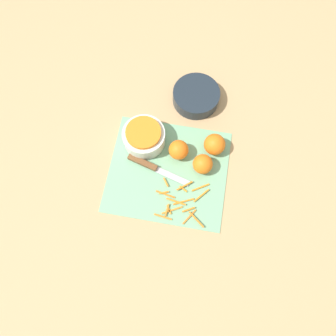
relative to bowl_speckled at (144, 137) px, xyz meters
The scene contains 9 objects.
ground_plane 0.15m from the bowl_speckled, 43.54° to the right, with size 4.00×4.00×0.00m, color tan.
cutting_board 0.15m from the bowl_speckled, 43.54° to the right, with size 0.42×0.38×0.01m.
bowl_speckled is the anchor object (origin of this frame).
bowl_dark 0.26m from the bowl_speckled, 52.54° to the left, with size 0.18×0.18×0.05m.
knife 0.10m from the bowl_speckled, 70.99° to the right, with size 0.24×0.08×0.02m.
orange_left 0.23m from the bowl_speckled, 16.66° to the right, with size 0.07×0.07×0.07m.
orange_right 0.25m from the bowl_speckled, ahead, with size 0.08×0.08×0.08m.
orange_back 0.13m from the bowl_speckled, 12.23° to the right, with size 0.07×0.07×0.07m.
peel_pile 0.27m from the bowl_speckled, 50.65° to the right, with size 0.18×0.16×0.01m.
Camera 1 is at (0.07, -0.38, 1.11)m, focal length 35.00 mm.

